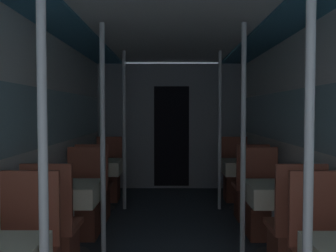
{
  "coord_description": "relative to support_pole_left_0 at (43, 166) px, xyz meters",
  "views": [
    {
      "loc": [
        -0.03,
        -1.3,
        1.43
      ],
      "look_at": [
        -0.05,
        2.93,
        1.25
      ],
      "focal_mm": 40.0,
      "sensor_mm": 36.0,
      "label": 1
    }
  ],
  "objects": [
    {
      "name": "wall_left",
      "position": [
        -0.69,
        1.97,
        0.03
      ],
      "size": [
        0.05,
        7.99,
        2.28
      ],
      "color": "silver",
      "rests_on": "ground_plane"
    },
    {
      "name": "wall_right",
      "position": [
        2.07,
        1.97,
        0.03
      ],
      "size": [
        0.05,
        7.99,
        2.28
      ],
      "color": "silver",
      "rests_on": "ground_plane"
    },
    {
      "name": "ceiling_panel",
      "position": [
        0.69,
        1.97,
        1.18
      ],
      "size": [
        2.76,
        7.99,
        0.07
      ],
      "color": "white",
      "rests_on": "wall_left"
    },
    {
      "name": "bulkhead_far",
      "position": [
        0.69,
        4.93,
        -0.01
      ],
      "size": [
        2.71,
        0.09,
        2.28
      ],
      "color": "gray",
      "rests_on": "ground_plane"
    },
    {
      "name": "support_pole_left_0",
      "position": [
        0.0,
        0.0,
        0.0
      ],
      "size": [
        0.05,
        0.05,
        2.28
      ],
      "color": "silver",
      "rests_on": "ground_plane"
    },
    {
      "name": "dining_table_left_1",
      "position": [
        -0.33,
        1.72,
        -0.56
      ],
      "size": [
        0.57,
        0.57,
        0.71
      ],
      "color": "#4C4C51",
      "rests_on": "ground_plane"
    },
    {
      "name": "chair_left_near_1",
      "position": [
        -0.33,
        1.19,
        -0.83
      ],
      "size": [
        0.41,
        0.41,
        1.0
      ],
      "color": "brown",
      "rests_on": "ground_plane"
    },
    {
      "name": "chair_left_far_1",
      "position": [
        -0.33,
        2.25,
        -0.83
      ],
      "size": [
        0.41,
        0.41,
        1.0
      ],
      "rotation": [
        0.0,
        0.0,
        3.14
      ],
      "color": "brown",
      "rests_on": "ground_plane"
    },
    {
      "name": "support_pole_left_1",
      "position": [
        0.0,
        1.72,
        0.0
      ],
      "size": [
        0.05,
        0.05,
        2.28
      ],
      "color": "silver",
      "rests_on": "ground_plane"
    },
    {
      "name": "dining_table_left_2",
      "position": [
        -0.33,
        3.45,
        -0.56
      ],
      "size": [
        0.57,
        0.57,
        0.71
      ],
      "color": "#4C4C51",
      "rests_on": "ground_plane"
    },
    {
      "name": "chair_left_near_2",
      "position": [
        -0.33,
        2.92,
        -0.83
      ],
      "size": [
        0.41,
        0.41,
        1.0
      ],
      "color": "brown",
      "rests_on": "ground_plane"
    },
    {
      "name": "chair_left_far_2",
      "position": [
        -0.33,
        3.98,
        -0.83
      ],
      "size": [
        0.41,
        0.41,
        1.0
      ],
      "rotation": [
        0.0,
        0.0,
        3.14
      ],
      "color": "brown",
      "rests_on": "ground_plane"
    },
    {
      "name": "support_pole_left_2",
      "position": [
        0.0,
        3.45,
        0.0
      ],
      "size": [
        0.05,
        0.05,
        2.28
      ],
      "color": "silver",
      "rests_on": "ground_plane"
    },
    {
      "name": "support_pole_right_0",
      "position": [
        1.38,
        0.0,
        0.0
      ],
      "size": [
        0.05,
        0.05,
        2.28
      ],
      "color": "silver",
      "rests_on": "ground_plane"
    },
    {
      "name": "dining_table_right_1",
      "position": [
        1.71,
        1.72,
        -0.56
      ],
      "size": [
        0.57,
        0.57,
        0.71
      ],
      "color": "#4C4C51",
      "rests_on": "ground_plane"
    },
    {
      "name": "chair_right_near_1",
      "position": [
        1.71,
        1.19,
        -0.83
      ],
      "size": [
        0.41,
        0.41,
        1.0
      ],
      "color": "brown",
      "rests_on": "ground_plane"
    },
    {
      "name": "chair_right_far_1",
      "position": [
        1.71,
        2.25,
        -0.83
      ],
      "size": [
        0.41,
        0.41,
        1.0
      ],
      "rotation": [
        0.0,
        0.0,
        3.14
      ],
      "color": "brown",
      "rests_on": "ground_plane"
    },
    {
      "name": "support_pole_right_1",
      "position": [
        1.38,
        1.72,
        0.0
      ],
      "size": [
        0.05,
        0.05,
        2.28
      ],
      "color": "silver",
      "rests_on": "ground_plane"
    },
    {
      "name": "dining_table_right_2",
      "position": [
        1.71,
        3.45,
        -0.56
      ],
      "size": [
        0.57,
        0.57,
        0.71
      ],
      "color": "#4C4C51",
      "rests_on": "ground_plane"
    },
    {
      "name": "chair_right_near_2",
      "position": [
        1.71,
        2.92,
        -0.83
      ],
      "size": [
        0.41,
        0.41,
        1.0
      ],
      "color": "brown",
      "rests_on": "ground_plane"
    },
    {
      "name": "chair_right_far_2",
      "position": [
        1.71,
        3.98,
        -0.83
      ],
      "size": [
        0.41,
        0.41,
        1.0
      ],
      "rotation": [
        0.0,
        0.0,
        3.14
      ],
      "color": "brown",
      "rests_on": "ground_plane"
    },
    {
      "name": "support_pole_right_2",
      "position": [
        1.38,
        3.45,
        0.0
      ],
      "size": [
        0.05,
        0.05,
        2.28
      ],
      "color": "silver",
      "rests_on": "ground_plane"
    }
  ]
}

